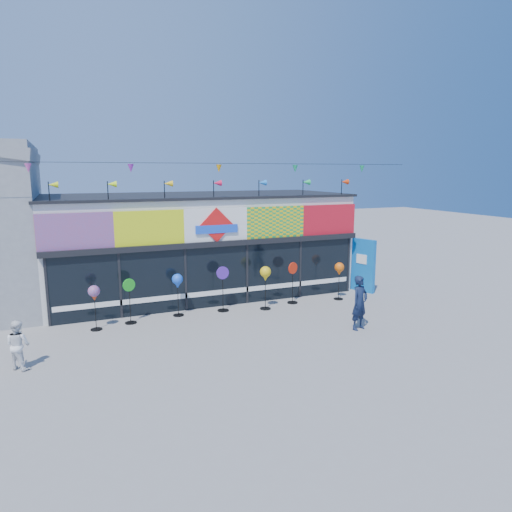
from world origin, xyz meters
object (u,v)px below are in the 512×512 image
spinner_3 (223,288)px  spinner_4 (265,275)px  spinner_2 (177,282)px  spinner_5 (293,282)px  adult_man (360,303)px  spinner_1 (130,300)px  spinner_6 (339,270)px  child (18,345)px  blue_sign (363,265)px  spinner_0 (94,294)px

spinner_3 → spinner_4: size_ratio=1.03×
spinner_2 → spinner_5: (4.44, -0.15, -0.36)m
spinner_3 → adult_man: (3.42, -3.56, 0.00)m
spinner_1 → spinner_4: bearing=-3.2°
spinner_4 → spinner_6: spinner_4 is taller
spinner_3 → spinner_6: size_ratio=1.11×
spinner_2 → spinner_5: size_ratio=0.94×
spinner_3 → child: (-6.44, -2.70, -0.22)m
adult_man → child: 9.90m
spinner_6 → adult_man: size_ratio=0.85×
blue_sign → spinner_5: 3.60m
spinner_5 → spinner_1: bearing=-179.6°
blue_sign → spinner_4: size_ratio=1.39×
spinner_1 → child: 4.06m
spinner_4 → spinner_5: bearing=13.6°
spinner_0 → spinner_5: 7.24m
spinner_4 → spinner_0: bearing=179.7°
spinner_0 → spinner_3: size_ratio=0.89×
spinner_0 → spinner_1: size_ratio=0.96×
spinner_3 → spinner_5: spinner_3 is taller
blue_sign → spinner_0: (-10.79, -0.73, 0.05)m
spinner_0 → spinner_5: (7.23, 0.29, -0.33)m
blue_sign → spinner_2: (-8.00, -0.29, 0.09)m
spinner_6 → spinner_4: bearing=-178.8°
adult_man → spinner_2: bearing=126.7°
spinner_5 → child: size_ratio=1.24×
spinner_1 → spinner_5: size_ratio=0.96×
spinner_0 → spinner_1: 1.20m
spinner_4 → child: bearing=-163.8°
adult_man → child: adult_man is taller
blue_sign → spinner_1: bearing=164.4°
spinner_5 → child: 9.61m
spinner_2 → spinner_6: bearing=-3.5°
spinner_3 → spinner_5: 2.81m
spinner_2 → adult_man: (5.06, -3.64, -0.33)m
child → spinner_0: bearing=-88.4°
spinner_4 → spinner_6: size_ratio=1.08×
spinner_0 → spinner_2: bearing=8.9°
spinner_2 → spinner_3: (1.64, -0.08, -0.34)m
spinner_3 → spinner_1: bearing=-178.0°
spinner_1 → spinner_3: size_ratio=0.93×
blue_sign → spinner_1: (-9.67, -0.48, -0.31)m
spinner_3 → spinner_2: bearing=177.2°
blue_sign → adult_man: bearing=-145.3°
spinner_3 → blue_sign: bearing=3.3°
blue_sign → spinner_4: (-4.85, -0.75, 0.17)m
spinner_2 → spinner_4: size_ratio=0.94×
spinner_2 → spinner_4: bearing=-8.4°
spinner_0 → spinner_4: (5.94, -0.03, 0.11)m
spinner_6 → blue_sign: bearing=22.8°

